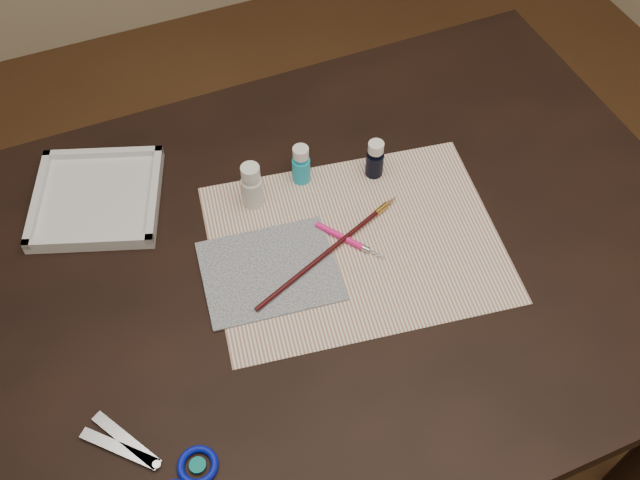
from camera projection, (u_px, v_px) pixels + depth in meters
name	position (u px, v px, depth m)	size (l,w,h in m)	color
ground	(320.00, 434.00, 1.77)	(3.50, 3.50, 0.02)	#422614
table	(320.00, 364.00, 1.46)	(1.30, 0.90, 0.75)	black
paper	(355.00, 243.00, 1.18)	(0.47, 0.36, 0.00)	white
canvas	(270.00, 271.00, 1.14)	(0.21, 0.17, 0.00)	black
paint_bottle_white	(252.00, 185.00, 1.19)	(0.04, 0.04, 0.09)	silver
paint_bottle_cyan	(301.00, 164.00, 1.23)	(0.03, 0.03, 0.08)	#1CA9CE
paint_bottle_navy	(375.00, 159.00, 1.24)	(0.03, 0.03, 0.08)	black
paintbrush	(331.00, 249.00, 1.16)	(0.32, 0.01, 0.01)	black
craft_knife	(351.00, 241.00, 1.17)	(0.13, 0.01, 0.01)	#F81B85
scissors	(142.00, 463.00, 0.95)	(0.22, 0.11, 0.01)	silver
palette_tray	(97.00, 197.00, 1.22)	(0.21, 0.21, 0.03)	silver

